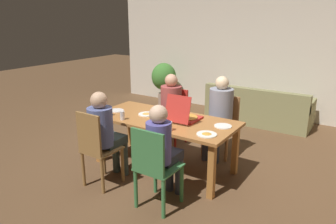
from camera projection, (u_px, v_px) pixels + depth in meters
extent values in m
plane|color=brown|center=(164.00, 167.00, 4.59)|extent=(20.00, 20.00, 0.00)
cube|color=beige|center=(249.00, 48.00, 6.84)|extent=(6.60, 0.12, 2.87)
cube|color=#A56833|center=(164.00, 120.00, 4.38)|extent=(2.01, 0.92, 0.04)
cube|color=#A86A31|center=(99.00, 139.00, 4.67)|extent=(0.08, 0.08, 0.70)
cube|color=#A86A31|center=(212.00, 171.00, 3.72)|extent=(0.08, 0.08, 0.70)
cube|color=#A86A31|center=(131.00, 125.00, 5.27)|extent=(0.08, 0.08, 0.70)
cube|color=#A86A31|center=(235.00, 150.00, 4.31)|extent=(0.08, 0.08, 0.70)
cylinder|color=olive|center=(104.00, 159.00, 4.32)|extent=(0.04, 0.04, 0.47)
cylinder|color=olive|center=(123.00, 165.00, 4.15)|extent=(0.04, 0.04, 0.47)
cylinder|color=olive|center=(83.00, 169.00, 4.02)|extent=(0.04, 0.04, 0.47)
cylinder|color=olive|center=(102.00, 176.00, 3.85)|extent=(0.04, 0.04, 0.47)
cube|color=olive|center=(102.00, 149.00, 4.02)|extent=(0.39, 0.43, 0.02)
cube|color=olive|center=(89.00, 134.00, 3.78)|extent=(0.37, 0.03, 0.52)
cylinder|color=#354340|center=(116.00, 156.00, 4.39)|extent=(0.10, 0.10, 0.49)
cylinder|color=#354340|center=(124.00, 158.00, 4.31)|extent=(0.10, 0.10, 0.49)
cube|color=#354340|center=(111.00, 141.00, 4.14)|extent=(0.28, 0.35, 0.11)
cylinder|color=slate|center=(101.00, 127.00, 3.93)|extent=(0.31, 0.31, 0.49)
sphere|color=tan|center=(99.00, 100.00, 3.83)|extent=(0.21, 0.21, 0.21)
cylinder|color=#9D673A|center=(226.00, 147.00, 4.70)|extent=(0.05, 0.05, 0.47)
cylinder|color=#9D673A|center=(203.00, 141.00, 4.91)|extent=(0.05, 0.05, 0.47)
cylinder|color=#9D673A|center=(235.00, 139.00, 5.00)|extent=(0.05, 0.05, 0.47)
cylinder|color=#9D673A|center=(213.00, 134.00, 5.20)|extent=(0.05, 0.05, 0.47)
cube|color=#9D673A|center=(220.00, 126.00, 4.88)|extent=(0.46, 0.43, 0.02)
cube|color=#9D673A|center=(226.00, 109.00, 4.98)|extent=(0.43, 0.03, 0.43)
cylinder|color=#353946|center=(216.00, 147.00, 4.66)|extent=(0.10, 0.10, 0.49)
cylinder|color=#353946|center=(205.00, 145.00, 4.75)|extent=(0.10, 0.10, 0.49)
cube|color=#353946|center=(216.00, 125.00, 4.73)|extent=(0.32, 0.32, 0.11)
cylinder|color=gray|center=(221.00, 106.00, 4.79)|extent=(0.36, 0.36, 0.52)
sphere|color=beige|center=(222.00, 83.00, 4.68)|extent=(0.20, 0.20, 0.20)
cylinder|color=red|center=(175.00, 135.00, 5.15)|extent=(0.04, 0.04, 0.47)
cylinder|color=red|center=(156.00, 131.00, 5.35)|extent=(0.04, 0.04, 0.47)
cylinder|color=red|center=(186.00, 129.00, 5.44)|extent=(0.04, 0.04, 0.47)
cylinder|color=red|center=(167.00, 125.00, 5.64)|extent=(0.04, 0.04, 0.47)
cube|color=red|center=(171.00, 116.00, 5.32)|extent=(0.44, 0.41, 0.02)
cube|color=red|center=(177.00, 101.00, 5.41)|extent=(0.42, 0.03, 0.43)
cylinder|color=#44344D|center=(166.00, 136.00, 5.12)|extent=(0.10, 0.10, 0.49)
cylinder|color=#44344D|center=(157.00, 134.00, 5.20)|extent=(0.10, 0.10, 0.49)
cube|color=#44344D|center=(166.00, 115.00, 5.18)|extent=(0.31, 0.30, 0.11)
cylinder|color=#98423F|center=(171.00, 100.00, 5.24)|extent=(0.35, 0.35, 0.46)
sphere|color=tan|center=(171.00, 80.00, 5.14)|extent=(0.21, 0.21, 0.21)
cylinder|color=#37733F|center=(155.00, 175.00, 3.87)|extent=(0.04, 0.04, 0.47)
cylinder|color=#37733F|center=(182.00, 184.00, 3.68)|extent=(0.04, 0.04, 0.47)
cylinder|color=#37733F|center=(136.00, 189.00, 3.57)|extent=(0.04, 0.04, 0.47)
cylinder|color=#37733F|center=(163.00, 199.00, 3.37)|extent=(0.04, 0.04, 0.47)
cube|color=#37733F|center=(159.00, 167.00, 3.55)|extent=(0.44, 0.44, 0.02)
cube|color=#37733F|center=(147.00, 153.00, 3.31)|extent=(0.42, 0.03, 0.49)
cylinder|color=#2E2F3A|center=(170.00, 172.00, 3.92)|extent=(0.10, 0.10, 0.49)
cylinder|color=#2E2F3A|center=(179.00, 175.00, 3.85)|extent=(0.10, 0.10, 0.49)
cube|color=#2E2F3A|center=(167.00, 157.00, 3.67)|extent=(0.25, 0.35, 0.11)
cylinder|color=#544F99|center=(159.00, 143.00, 3.46)|extent=(0.28, 0.28, 0.47)
sphere|color=#D5AD8E|center=(158.00, 114.00, 3.37)|extent=(0.20, 0.20, 0.20)
cube|color=red|center=(186.00, 118.00, 4.33)|extent=(0.36, 0.36, 0.03)
cylinder|color=orange|center=(186.00, 117.00, 4.32)|extent=(0.32, 0.32, 0.01)
cube|color=red|center=(178.00, 109.00, 4.10)|extent=(0.36, 0.09, 0.35)
cylinder|color=white|center=(207.00, 134.00, 3.78)|extent=(0.24, 0.24, 0.01)
cone|color=gold|center=(207.00, 133.00, 3.77)|extent=(0.12, 0.12, 0.02)
cylinder|color=white|center=(117.00, 110.00, 4.72)|extent=(0.21, 0.21, 0.01)
cylinder|color=white|center=(147.00, 114.00, 4.54)|extent=(0.24, 0.24, 0.01)
cone|color=gold|center=(147.00, 113.00, 4.54)|extent=(0.13, 0.13, 0.02)
cylinder|color=white|center=(223.00, 126.00, 4.06)|extent=(0.23, 0.23, 0.01)
cylinder|color=#E7C060|center=(161.00, 117.00, 4.27)|extent=(0.07, 0.07, 0.11)
cylinder|color=silver|center=(122.00, 115.00, 4.31)|extent=(0.06, 0.06, 0.12)
cylinder|color=#B84B30|center=(107.00, 112.00, 4.47)|extent=(0.08, 0.08, 0.12)
cylinder|color=silver|center=(169.00, 126.00, 3.90)|extent=(0.07, 0.07, 0.12)
cube|color=olive|center=(258.00, 113.00, 6.47)|extent=(2.04, 0.76, 0.40)
cube|color=olive|center=(254.00, 98.00, 6.11)|extent=(2.04, 0.16, 0.36)
cube|color=olive|center=(217.00, 93.00, 6.86)|extent=(0.20, 0.72, 0.18)
cube|color=olive|center=(308.00, 106.00, 5.90)|extent=(0.20, 0.72, 0.18)
cylinder|color=gray|center=(164.00, 99.00, 7.77)|extent=(0.28, 0.28, 0.28)
cylinder|color=brown|center=(164.00, 90.00, 7.71)|extent=(0.05, 0.05, 0.18)
ellipsoid|color=#3E7930|center=(164.00, 77.00, 7.61)|extent=(0.59, 0.59, 0.65)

